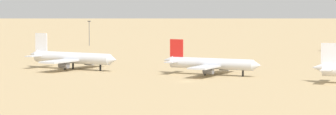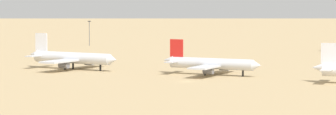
{
  "view_description": "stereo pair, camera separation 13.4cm",
  "coord_description": "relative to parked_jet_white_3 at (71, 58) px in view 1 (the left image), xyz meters",
  "views": [
    {
      "loc": [
        108.7,
        -220.66,
        26.61
      ],
      "look_at": [
        -15.08,
        17.25,
        6.0
      ],
      "focal_mm": 83.38,
      "sensor_mm": 36.0,
      "label": 1
    },
    {
      "loc": [
        108.82,
        -220.59,
        26.61
      ],
      "look_at": [
        -15.08,
        17.25,
        6.0
      ],
      "focal_mm": 83.38,
      "sensor_mm": 36.0,
      "label": 2
    }
  ],
  "objects": [
    {
      "name": "parked_jet_red_4",
      "position": [
        54.54,
        4.62,
        -0.37
      ],
      "size": [
        36.45,
        30.54,
        12.06
      ],
      "rotation": [
        0.0,
        0.0,
        0.02
      ],
      "color": "silver",
      "rests_on": "ground"
    },
    {
      "name": "light_pole_west",
      "position": [
        -73.61,
        124.29,
        3.76
      ],
      "size": [
        1.8,
        0.5,
        13.8
      ],
      "color": "#59595E",
      "rests_on": "ground"
    },
    {
      "name": "parked_jet_white_3",
      "position": [
        0.0,
        0.0,
        0.0
      ],
      "size": [
        39.9,
        33.49,
        13.19
      ],
      "rotation": [
        0.0,
        0.0,
        -0.04
      ],
      "color": "silver",
      "rests_on": "ground"
    },
    {
      "name": "ground",
      "position": [
        56.18,
        -18.5,
        -4.32
      ],
      "size": [
        4000.0,
        4000.0,
        0.0
      ],
      "primitive_type": "plane",
      "color": "tan"
    }
  ]
}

